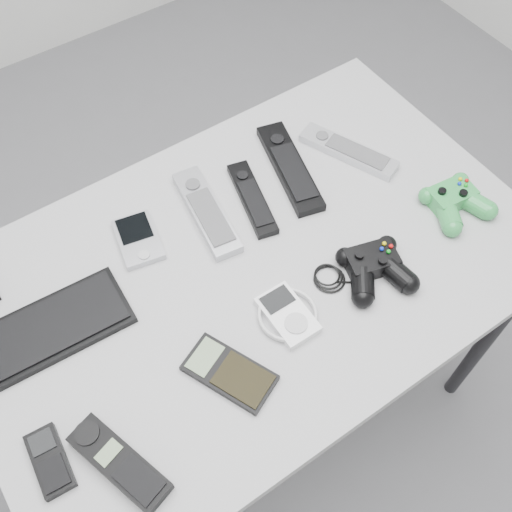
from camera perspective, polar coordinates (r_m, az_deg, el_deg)
floor at (r=1.79m, az=0.19°, el=-12.01°), size 3.50×3.50×0.00m
desk at (r=1.18m, az=-0.34°, el=-2.42°), size 1.08×0.69×0.72m
pda_keyboard at (r=1.11m, az=-19.49°, el=-6.78°), size 0.30×0.14×0.02m
pda at (r=1.17m, az=-11.16°, el=1.59°), size 0.10×0.13×0.02m
remote_silver_a at (r=1.18m, az=-4.75°, el=4.27°), size 0.09×0.23×0.02m
remote_black_a at (r=1.20m, az=-0.37°, el=5.53°), size 0.09×0.19×0.02m
remote_black_b at (r=1.25m, az=3.23°, el=8.47°), size 0.12×0.25×0.02m
remote_silver_b at (r=1.30m, az=8.80°, el=9.89°), size 0.13×0.22×0.02m
mobile_phone at (r=1.02m, az=-19.06°, el=-17.95°), size 0.06×0.11×0.02m
cordless_handset at (r=0.99m, az=-12.90°, el=-18.65°), size 0.10×0.18×0.03m
calculator at (r=1.02m, az=-2.54°, el=-11.04°), size 0.13×0.17×0.02m
mp3_player at (r=1.06m, az=3.02°, el=-5.58°), size 0.11×0.12×0.02m
controller_black at (r=1.12m, az=11.23°, el=-0.93°), size 0.25×0.20×0.04m
controller_green at (r=1.25m, az=18.46°, el=5.12°), size 0.14×0.15×0.04m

